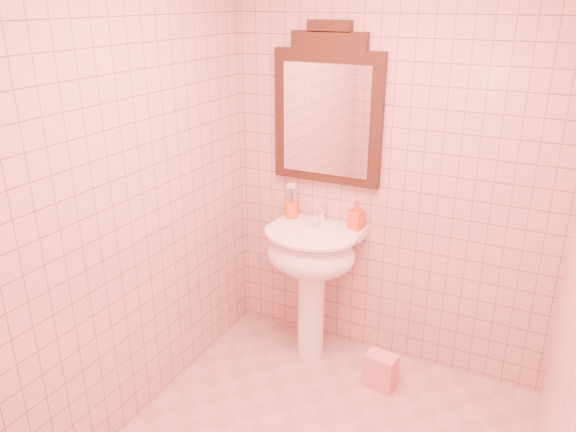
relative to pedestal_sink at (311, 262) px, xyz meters
The scene contains 7 objects.
back_wall 0.74m from the pedestal_sink, 30.48° to the left, with size 2.00×0.02×2.50m, color tan.
pedestal_sink is the anchor object (origin of this frame).
faucet 0.29m from the pedestal_sink, 90.00° to the left, with size 0.04×0.16×0.11m.
mirror 0.92m from the pedestal_sink, 90.00° to the left, with size 0.68×0.06×0.94m.
toothbrush_cup 0.37m from the pedestal_sink, 143.83° to the left, with size 0.09×0.09×0.20m.
soap_dispenser 0.40m from the pedestal_sink, 36.46° to the left, with size 0.08×0.08×0.18m, color #DB4C12.
towel 0.77m from the pedestal_sink, 14.10° to the right, with size 0.18×0.12×0.22m, color pink.
Camera 1 is at (0.87, -1.99, 2.19)m, focal length 35.00 mm.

